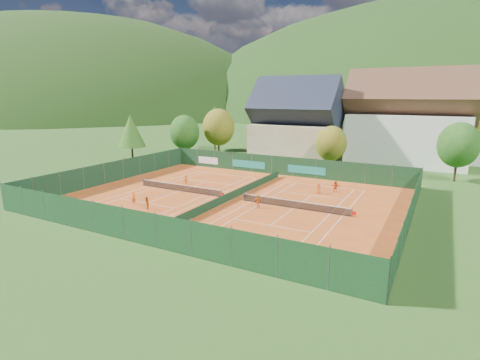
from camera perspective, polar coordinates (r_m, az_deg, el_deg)
name	(u,v)px	position (r m, az deg, el deg)	size (l,w,h in m)	color
ground	(232,199)	(45.91, -1.20, -2.95)	(600.00, 600.00, 0.00)	#274F18
clay_pad	(232,199)	(45.90, -1.20, -2.92)	(40.00, 32.00, 0.01)	#B74C1A
court_markings_left	(180,191)	(50.22, -9.15, -1.68)	(11.03, 23.83, 0.00)	white
court_markings_right	(294,208)	(42.65, 8.20, -4.29)	(11.03, 23.83, 0.00)	white
tennis_net_left	(181,188)	(50.01, -9.03, -1.16)	(13.30, 0.10, 1.02)	#59595B
tennis_net_right	(295,204)	(42.46, 8.42, -3.68)	(13.30, 0.10, 1.02)	#59595B
court_divider	(232,195)	(45.77, -1.20, -2.32)	(0.03, 28.80, 1.00)	#13341E
fence_north	(280,166)	(59.78, 6.05, 2.19)	(40.00, 0.10, 3.00)	#13341B
fence_south	(139,227)	(33.19, -15.15, -6.97)	(40.00, 0.04, 3.00)	#153A1B
fence_west	(114,171)	(57.88, -18.66, 1.25)	(0.04, 32.00, 3.00)	#143821
fence_east	(411,211)	(39.97, 24.66, -4.35)	(0.09, 32.00, 3.00)	#14391B
chalet	(296,126)	(72.96, 8.57, 8.14)	(16.20, 12.00, 16.00)	beige
hotel_block_a	(408,124)	(74.72, 24.18, 7.86)	(21.60, 11.00, 17.25)	silver
tree_west_front	(184,132)	(73.37, -8.46, 7.21)	(5.72, 5.72, 8.69)	#462E19
tree_west_mid	(219,127)	(75.99, -3.29, 8.03)	(6.44, 6.44, 9.78)	#432F18
tree_west_back	(215,121)	(85.87, -3.90, 9.03)	(5.60, 5.60, 10.00)	#462D19
tree_center	(331,144)	(62.87, 13.71, 5.42)	(5.01, 5.01, 7.60)	#472C19
tree_east_front	(459,145)	(62.75, 30.35, 4.63)	(5.72, 5.72, 8.69)	#452718
tree_west_side	(131,131)	(71.20, -16.28, 7.20)	(5.04, 5.04, 9.00)	#472D19
tree_east_back	(471,128)	(78.62, 31.69, 6.80)	(7.15, 7.15, 10.86)	#4A2F1A
mountain_backdrop	(450,177)	(276.83, 29.38, 0.39)	(820.00, 530.00, 242.00)	black
ball_hopper	(309,249)	(30.73, 10.53, -10.26)	(0.34, 0.34, 0.80)	slate
loose_ball_0	(172,200)	(46.04, -10.36, -3.05)	(0.07, 0.07, 0.07)	#CCD833
loose_ball_1	(230,222)	(37.84, -1.60, -6.38)	(0.07, 0.07, 0.07)	#CCD833
loose_ball_2	(253,194)	(48.33, 2.06, -2.07)	(0.07, 0.07, 0.07)	#CCD833
loose_ball_3	(245,187)	(51.91, 0.77, -1.01)	(0.07, 0.07, 0.07)	#CCD833
player_left_near	(134,198)	(45.42, -15.91, -2.65)	(0.53, 0.35, 1.45)	orange
player_left_mid	(147,203)	(42.90, -14.05, -3.44)	(0.72, 0.56, 1.47)	#CE5A12
player_left_far	(186,180)	(53.58, -8.20, 0.03)	(0.90, 0.52, 1.40)	#DA4E13
player_right_near	(258,202)	(42.09, 2.78, -3.31)	(0.92, 0.38, 1.57)	#D06112
player_right_far_a	(318,188)	(49.29, 11.86, -1.25)	(0.68, 0.44, 1.40)	#D75A13
player_right_far_b	(335,186)	(50.63, 14.33, -0.96)	(1.36, 0.43, 1.47)	#EB4D14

